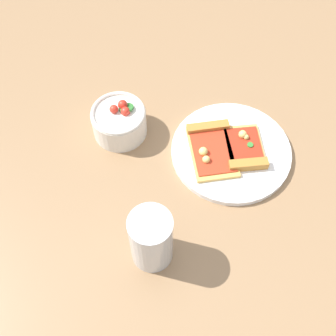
% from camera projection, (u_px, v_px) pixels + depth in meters
% --- Properties ---
extents(ground_plane, '(2.40, 2.40, 0.00)m').
position_uv_depth(ground_plane, '(230.00, 163.00, 0.95)').
color(ground_plane, '#93704C').
rests_on(ground_plane, ground).
extents(plate, '(0.26, 0.26, 0.01)m').
position_uv_depth(plate, '(231.00, 151.00, 0.96)').
color(plate, white).
rests_on(plate, ground_plane).
extents(pizza_slice_near, '(0.16, 0.15, 0.03)m').
position_uv_depth(pizza_slice_near, '(211.00, 146.00, 0.95)').
color(pizza_slice_near, '#E5B256').
rests_on(pizza_slice_near, plate).
extents(pizza_slice_far, '(0.14, 0.12, 0.02)m').
position_uv_depth(pizza_slice_far, '(245.00, 151.00, 0.95)').
color(pizza_slice_far, '#E5B256').
rests_on(pizza_slice_far, plate).
extents(salad_bowl, '(0.12, 0.12, 0.08)m').
position_uv_depth(salad_bowl, '(119.00, 121.00, 0.97)').
color(salad_bowl, white).
rests_on(salad_bowl, ground_plane).
extents(soda_glass, '(0.08, 0.08, 0.14)m').
position_uv_depth(soda_glass, '(151.00, 240.00, 0.79)').
color(soda_glass, silver).
rests_on(soda_glass, ground_plane).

